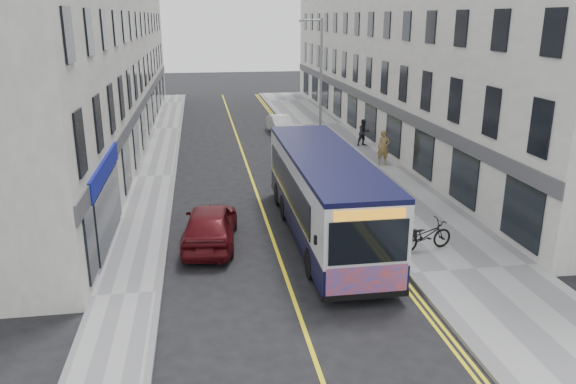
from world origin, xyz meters
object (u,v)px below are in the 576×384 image
object	(u,v)px
streetlamp	(319,86)
city_bus	(324,192)
bicycle	(426,235)
car_white	(281,125)
car_maroon	(210,224)
pedestrian_near	(383,147)
pedestrian_far	(364,133)

from	to	relation	value
streetlamp	city_bus	size ratio (longest dim) A/B	0.71
bicycle	car_white	xyz separation A→B (m)	(-2.00, 22.01, -0.02)
streetlamp	car_maroon	distance (m)	13.69
car_white	car_maroon	bearing A→B (deg)	-110.49
pedestrian_near	car_white	world-z (taller)	pedestrian_near
car_maroon	bicycle	bearing A→B (deg)	171.65
bicycle	pedestrian_near	xyz separation A→B (m)	(2.34, 11.88, 0.42)
streetlamp	car_maroon	world-z (taller)	streetlamp
pedestrian_far	car_maroon	xyz separation A→B (m)	(-10.15, -14.72, -0.18)
pedestrian_far	car_white	distance (m)	7.05
streetlamp	bicycle	xyz separation A→B (m)	(1.03, -13.47, -3.72)
pedestrian_near	pedestrian_far	size ratio (longest dim) A/B	1.14
city_bus	car_white	size ratio (longest dim) A/B	2.88
streetlamp	bicycle	size ratio (longest dim) A/B	3.85
bicycle	car_white	world-z (taller)	car_white
bicycle	car_maroon	world-z (taller)	car_maroon
streetlamp	city_bus	bearing A→B (deg)	-100.97
streetlamp	pedestrian_far	bearing A→B (deg)	41.47
city_bus	car_white	world-z (taller)	city_bus
pedestrian_near	car_maroon	distance (m)	13.99
city_bus	pedestrian_near	distance (m)	11.34
city_bus	streetlamp	bearing A→B (deg)	79.03
pedestrian_far	car_maroon	world-z (taller)	pedestrian_far
bicycle	pedestrian_near	distance (m)	12.11
streetlamp	car_white	distance (m)	9.37
pedestrian_near	streetlamp	bearing A→B (deg)	156.91
city_bus	pedestrian_near	xyz separation A→B (m)	(5.58, 9.85, -0.70)
bicycle	car_maroon	xyz separation A→B (m)	(-7.54, 1.97, 0.12)
bicycle	pedestrian_far	distance (m)	16.90
car_white	car_maroon	xyz separation A→B (m)	(-5.54, -20.04, 0.15)
streetlamp	car_maroon	xyz separation A→B (m)	(-6.51, -11.50, -3.59)
city_bus	car_maroon	world-z (taller)	city_bus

